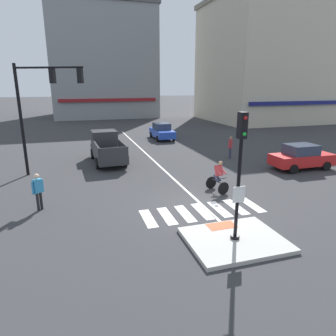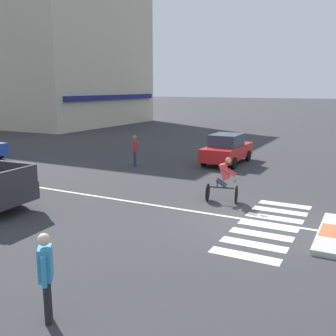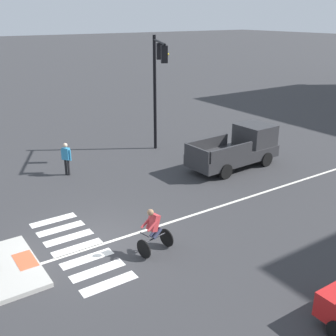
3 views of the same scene
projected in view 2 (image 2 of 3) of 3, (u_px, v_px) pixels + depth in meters
name	position (u px, v px, depth m)	size (l,w,h in m)	color
ground_plane	(252.00, 223.00, 12.19)	(300.00, 300.00, 0.00)	#333335
tactile_pad_front	(332.00, 231.00, 11.13)	(1.10, 0.60, 0.01)	#DB5B38
crosswalk_stripe_a	(245.00, 256.00, 9.83)	(0.44, 1.80, 0.01)	silver
crosswalk_stripe_b	(253.00, 244.00, 10.54)	(0.44, 1.80, 0.01)	silver
crosswalk_stripe_c	(261.00, 234.00, 11.25)	(0.44, 1.80, 0.01)	silver
crosswalk_stripe_d	(268.00, 226.00, 11.96)	(0.44, 1.80, 0.01)	silver
crosswalk_stripe_e	(274.00, 218.00, 12.68)	(0.44, 1.80, 0.01)	silver
crosswalk_stripe_f	(280.00, 211.00, 13.39)	(0.44, 1.80, 0.01)	silver
crosswalk_stripe_g	(285.00, 205.00, 14.10)	(0.44, 1.80, 0.01)	silver
lane_centre_line	(25.00, 185.00, 16.94)	(0.14, 28.00, 0.01)	silver
building_corner_left	(53.00, 45.00, 44.50)	(17.74, 16.55, 17.70)	beige
car_red_cross_right	(227.00, 149.00, 21.61)	(4.11, 1.87, 1.64)	red
cyclist	(224.00, 179.00, 14.23)	(0.85, 1.19, 1.68)	black
pedestrian_at_curb_left	(46.00, 271.00, 6.87)	(0.46, 0.39, 1.67)	black
pedestrian_waiting_far_side	(135.00, 148.00, 20.79)	(0.42, 0.41, 1.67)	#2D334C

